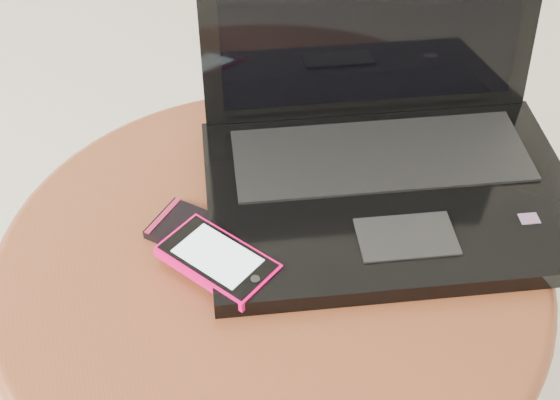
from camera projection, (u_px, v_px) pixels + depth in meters
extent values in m
cylinder|color=#562A19|center=(272.00, 379.00, 0.96)|extent=(0.09, 0.09, 0.40)
cylinder|color=brown|center=(271.00, 263.00, 0.81)|extent=(0.55, 0.55, 0.03)
torus|color=brown|center=(271.00, 263.00, 0.81)|extent=(0.58, 0.58, 0.03)
cube|color=black|center=(390.00, 196.00, 0.85)|extent=(0.44, 0.34, 0.02)
cube|color=black|center=(381.00, 155.00, 0.88)|extent=(0.35, 0.17, 0.00)
cube|color=black|center=(407.00, 237.00, 0.79)|extent=(0.11, 0.08, 0.00)
cube|color=red|center=(529.00, 219.00, 0.81)|extent=(0.02, 0.02, 0.00)
cube|color=black|center=(372.00, 17.00, 0.87)|extent=(0.39, 0.10, 0.24)
cube|color=black|center=(373.00, 19.00, 0.87)|extent=(0.34, 0.08, 0.20)
cube|color=black|center=(204.00, 236.00, 0.81)|extent=(0.12, 0.12, 0.01)
cube|color=#A01B3D|center=(163.00, 215.00, 0.83)|extent=(0.05, 0.05, 0.00)
cube|color=#F7055F|center=(218.00, 261.00, 0.77)|extent=(0.12, 0.13, 0.01)
cube|color=black|center=(217.00, 256.00, 0.77)|extent=(0.11, 0.12, 0.00)
cube|color=silver|center=(217.00, 255.00, 0.77)|extent=(0.09, 0.09, 0.00)
cylinder|color=black|center=(255.00, 279.00, 0.75)|extent=(0.01, 0.01, 0.00)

